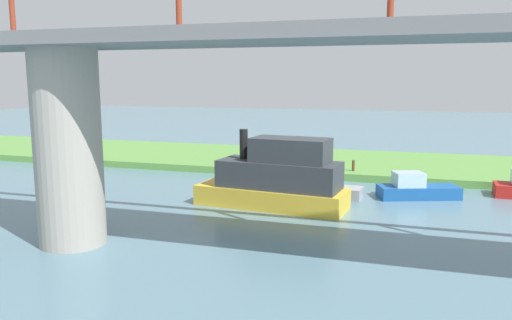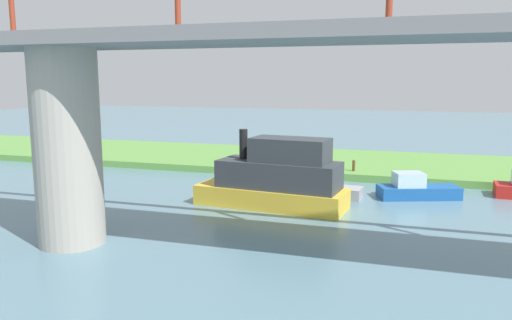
{
  "view_description": "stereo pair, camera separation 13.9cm",
  "coord_description": "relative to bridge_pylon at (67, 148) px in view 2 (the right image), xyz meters",
  "views": [
    {
      "loc": [
        -8.06,
        33.11,
        6.77
      ],
      "look_at": [
        0.66,
        5.0,
        2.0
      ],
      "focal_mm": 34.9,
      "sensor_mm": 36.0,
      "label": 1
    },
    {
      "loc": [
        -8.19,
        33.07,
        6.77
      ],
      "look_at": [
        0.66,
        5.0,
        2.0
      ],
      "focal_mm": 34.9,
      "sensor_mm": 36.0,
      "label": 2
    }
  ],
  "objects": [
    {
      "name": "ground_plane",
      "position": [
        -5.15,
        -16.29,
        -4.0
      ],
      "size": [
        160.0,
        160.0,
        0.0
      ],
      "primitive_type": "plane",
      "color": "slate"
    },
    {
      "name": "grassy_bank",
      "position": [
        -5.15,
        -22.29,
        -3.75
      ],
      "size": [
        80.0,
        12.0,
        0.5
      ],
      "primitive_type": "cube",
      "color": "#5B9342",
      "rests_on": "ground"
    },
    {
      "name": "bridge_pylon",
      "position": [
        0.0,
        0.0,
        0.0
      ],
      "size": [
        2.68,
        2.68,
        8.0
      ],
      "primitive_type": "cylinder",
      "color": "#9E998E",
      "rests_on": "ground"
    },
    {
      "name": "bridge_span",
      "position": [
        -0.0,
        -0.02,
        4.5
      ],
      "size": [
        57.89,
        4.3,
        3.25
      ],
      "color": "slate",
      "rests_on": "bridge_pylon"
    },
    {
      "name": "person_on_bank",
      "position": [
        -3.19,
        -17.94,
        -2.8
      ],
      "size": [
        0.42,
        0.42,
        1.39
      ],
      "color": "#2D334C",
      "rests_on": "grassy_bank"
    },
    {
      "name": "mooring_post",
      "position": [
        -9.6,
        -17.61,
        -3.13
      ],
      "size": [
        0.2,
        0.2,
        0.75
      ],
      "primitive_type": "cylinder",
      "color": "brown",
      "rests_on": "grassy_bank"
    },
    {
      "name": "motorboat_white",
      "position": [
        -6.53,
        -8.33,
        -2.47
      ],
      "size": [
        8.31,
        3.52,
        4.12
      ],
      "color": "gold",
      "rests_on": "ground"
    },
    {
      "name": "skiff_small",
      "position": [
        -13.72,
        -12.71,
        -3.46
      ],
      "size": [
        4.83,
        3.05,
        1.52
      ],
      "color": "#195199",
      "rests_on": "ground"
    },
    {
      "name": "pontoon_yellow",
      "position": [
        6.55,
        -8.27,
        -3.53
      ],
      "size": [
        4.19,
        2.23,
        1.33
      ],
      "color": "#195199",
      "rests_on": "ground"
    },
    {
      "name": "riverboat_paddlewheel",
      "position": [
        -8.58,
        -11.56,
        -3.51
      ],
      "size": [
        4.23,
        1.81,
        1.37
      ],
      "color": "#99999E",
      "rests_on": "ground"
    }
  ]
}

